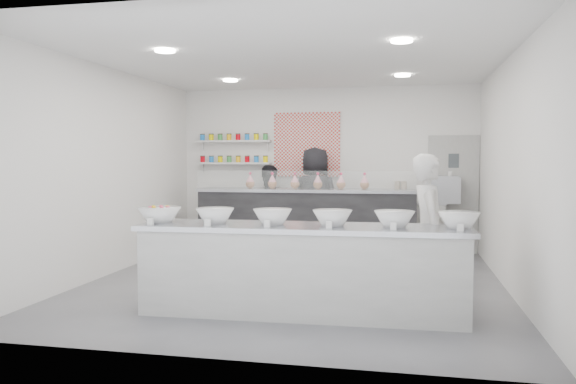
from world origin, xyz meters
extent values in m
plane|color=#515156|center=(0.00, 0.00, 0.00)|extent=(6.00, 6.00, 0.00)
plane|color=white|center=(0.00, 0.00, 3.00)|extent=(6.00, 6.00, 0.00)
plane|color=white|center=(0.00, 3.00, 1.50)|extent=(5.50, 0.00, 5.50)
plane|color=white|center=(-2.75, 0.00, 1.50)|extent=(0.00, 6.00, 6.00)
plane|color=white|center=(2.75, 0.00, 1.50)|extent=(0.00, 6.00, 6.00)
cube|color=#9C9C99|center=(2.30, 2.97, 1.05)|extent=(0.88, 0.04, 2.10)
cube|color=red|center=(-0.35, 2.98, 1.95)|extent=(1.25, 0.03, 1.20)
cube|color=silver|center=(-1.75, 2.90, 1.60)|extent=(1.45, 0.22, 0.04)
cube|color=silver|center=(-1.75, 2.90, 2.02)|extent=(1.45, 0.22, 0.04)
cylinder|color=white|center=(-1.40, -1.00, 2.98)|extent=(0.24, 0.24, 0.02)
cylinder|color=white|center=(1.40, -1.00, 2.98)|extent=(0.24, 0.24, 0.02)
cylinder|color=white|center=(-1.40, 1.60, 2.98)|extent=(0.24, 0.24, 0.02)
cylinder|color=white|center=(1.40, 1.60, 2.98)|extent=(0.24, 0.24, 0.02)
cube|color=#A0A09B|center=(0.38, -1.50, 0.48)|extent=(3.57, 0.91, 0.97)
cube|color=black|center=(-0.21, 2.14, 0.58)|extent=(3.78, 0.78, 1.17)
cube|color=white|center=(-0.21, 1.81, 1.33)|extent=(3.71, 0.10, 0.32)
cube|color=#A0A09B|center=(1.55, 2.78, 0.45)|extent=(1.22, 0.39, 0.91)
cube|color=#93969E|center=(2.10, 2.78, 1.14)|extent=(0.60, 0.41, 0.46)
imported|color=beige|center=(1.72, -0.90, 0.87)|extent=(0.51, 0.69, 1.74)
imported|color=black|center=(-1.02, 2.60, 0.78)|extent=(0.90, 0.79, 1.57)
imported|color=black|center=(-0.13, 2.60, 0.95)|extent=(1.03, 0.79, 1.89)
camera|label=1|loc=(1.45, -7.40, 1.68)|focal=35.00mm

